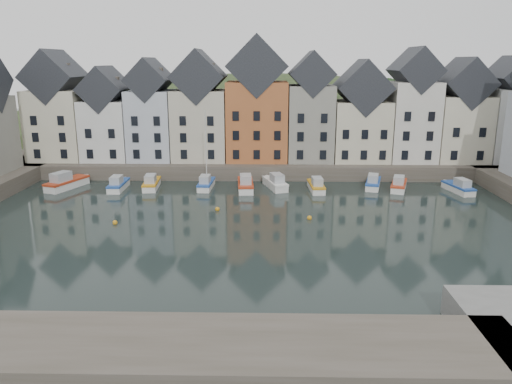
{
  "coord_description": "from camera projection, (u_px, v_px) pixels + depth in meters",
  "views": [
    {
      "loc": [
        1.42,
        -45.11,
        16.11
      ],
      "look_at": [
        0.35,
        6.0,
        2.67
      ],
      "focal_mm": 35.0,
      "sensor_mm": 36.0,
      "label": 1
    }
  ],
  "objects": [
    {
      "name": "ground",
      "position": [
        251.0,
        235.0,
        47.74
      ],
      "size": [
        260.0,
        260.0,
        0.0
      ],
      "primitive_type": "plane",
      "color": "black",
      "rests_on": "ground"
    },
    {
      "name": "far_quay",
      "position": [
        257.0,
        163.0,
        76.5
      ],
      "size": [
        90.0,
        16.0,
        2.0
      ],
      "primitive_type": "cube",
      "color": "#474136",
      "rests_on": "ground"
    },
    {
      "name": "near_wall",
      "position": [
        50.0,
        356.0,
        26.42
      ],
      "size": [
        50.0,
        6.0,
        2.0
      ],
      "primitive_type": "cube",
      "color": "#474136",
      "rests_on": "ground"
    },
    {
      "name": "hillside",
      "position": [
        259.0,
        226.0,
        106.46
      ],
      "size": [
        153.6,
        70.4,
        64.0
      ],
      "color": "#21341A",
      "rests_on": "ground"
    },
    {
      "name": "far_terrace",
      "position": [
        279.0,
        113.0,
        72.5
      ],
      "size": [
        72.37,
        8.16,
        17.78
      ],
      "color": "beige",
      "rests_on": "far_quay"
    },
    {
      "name": "mooring_buoys",
      "position": [
        215.0,
        216.0,
        52.94
      ],
      "size": [
        20.5,
        5.5,
        0.5
      ],
      "color": "#C78617",
      "rests_on": "ground"
    },
    {
      "name": "boat_a",
      "position": [
        66.0,
        183.0,
        64.98
      ],
      "size": [
        4.17,
        6.88,
        2.53
      ],
      "rotation": [
        0.0,
        0.0,
        -0.35
      ],
      "color": "silver",
      "rests_on": "ground"
    },
    {
      "name": "boat_b",
      "position": [
        118.0,
        185.0,
        64.41
      ],
      "size": [
        1.84,
        5.58,
        2.13
      ],
      "rotation": [
        0.0,
        0.0,
        0.02
      ],
      "color": "silver",
      "rests_on": "ground"
    },
    {
      "name": "boat_c",
      "position": [
        151.0,
        184.0,
        65.06
      ],
      "size": [
        2.17,
        5.73,
        2.16
      ],
      "rotation": [
        0.0,
        0.0,
        0.08
      ],
      "color": "silver",
      "rests_on": "ground"
    },
    {
      "name": "boat_d",
      "position": [
        206.0,
        183.0,
        65.01
      ],
      "size": [
        1.9,
        5.43,
        10.24
      ],
      "rotation": [
        0.0,
        0.0,
        -0.04
      ],
      "color": "silver",
      "rests_on": "ground"
    },
    {
      "name": "boat_e",
      "position": [
        245.0,
        185.0,
        64.21
      ],
      "size": [
        2.34,
        6.3,
        2.37
      ],
      "rotation": [
        0.0,
        0.0,
        0.07
      ],
      "color": "silver",
      "rests_on": "ground"
    },
    {
      "name": "boat_f",
      "position": [
        275.0,
        183.0,
        65.14
      ],
      "size": [
        3.48,
        6.2,
        2.27
      ],
      "rotation": [
        0.0,
        0.0,
        0.29
      ],
      "color": "silver",
      "rests_on": "ground"
    },
    {
      "name": "boat_g",
      "position": [
        316.0,
        186.0,
        63.83
      ],
      "size": [
        1.98,
        5.49,
        2.08
      ],
      "rotation": [
        0.0,
        0.0,
        0.06
      ],
      "color": "silver",
      "rests_on": "ground"
    },
    {
      "name": "boat_h",
      "position": [
        373.0,
        183.0,
        65.37
      ],
      "size": [
        3.08,
        5.76,
        2.11
      ],
      "rotation": [
        0.0,
        0.0,
        -0.26
      ],
      "color": "silver",
      "rests_on": "ground"
    },
    {
      "name": "boat_i",
      "position": [
        399.0,
        185.0,
        64.32
      ],
      "size": [
        3.37,
        5.81,
        2.13
      ],
      "rotation": [
        0.0,
        0.0,
        -0.32
      ],
      "color": "silver",
      "rests_on": "ground"
    },
    {
      "name": "boat_j",
      "position": [
        459.0,
        188.0,
        63.09
      ],
      "size": [
        2.73,
        5.63,
        2.07
      ],
      "rotation": [
        0.0,
        0.0,
        0.2
      ],
      "color": "silver",
      "rests_on": "ground"
    }
  ]
}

